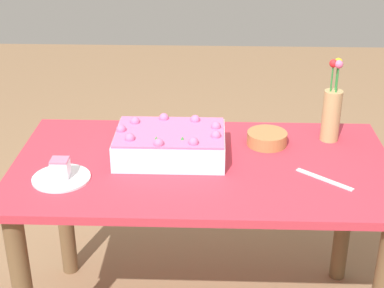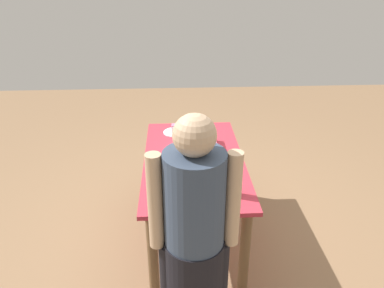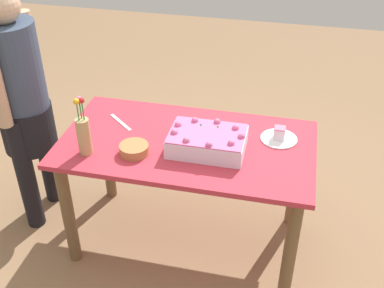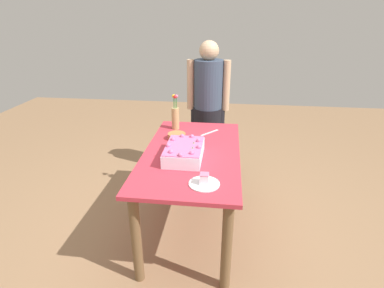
% 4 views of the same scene
% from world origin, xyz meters
% --- Properties ---
extents(ground_plane, '(8.00, 8.00, 0.00)m').
position_xyz_m(ground_plane, '(0.00, 0.00, 0.00)').
color(ground_plane, '#8E6B4B').
extents(dining_table, '(1.38, 0.75, 0.73)m').
position_xyz_m(dining_table, '(0.00, 0.00, 0.60)').
color(dining_table, '#BE3041').
rests_on(dining_table, ground_plane).
extents(sheet_cake, '(0.40, 0.27, 0.13)m').
position_xyz_m(sheet_cake, '(0.12, -0.04, 0.78)').
color(sheet_cake, white).
rests_on(sheet_cake, dining_table).
extents(serving_plate_with_slice, '(0.20, 0.20, 0.08)m').
position_xyz_m(serving_plate_with_slice, '(0.48, 0.14, 0.75)').
color(serving_plate_with_slice, white).
rests_on(serving_plate_with_slice, dining_table).
extents(cake_knife, '(0.18, 0.16, 0.00)m').
position_xyz_m(cake_knife, '(-0.42, 0.11, 0.73)').
color(cake_knife, silver).
rests_on(cake_knife, dining_table).
extents(flower_vase, '(0.07, 0.07, 0.33)m').
position_xyz_m(flower_vase, '(-0.49, -0.22, 0.85)').
color(flower_vase, tan).
rests_on(flower_vase, dining_table).
extents(fruit_bowl, '(0.15, 0.15, 0.05)m').
position_xyz_m(fruit_bowl, '(-0.24, -0.16, 0.75)').
color(fruit_bowl, '#B07744').
rests_on(fruit_bowl, dining_table).
extents(person_standing, '(0.31, 0.45, 1.49)m').
position_xyz_m(person_standing, '(-0.99, 0.05, 0.85)').
color(person_standing, black).
rests_on(person_standing, ground_plane).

